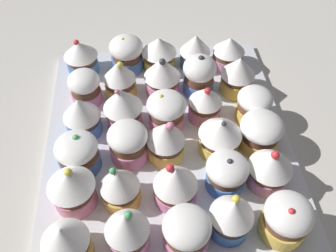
# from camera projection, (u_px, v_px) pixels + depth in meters

# --- Properties ---
(ground_plane) EXTENTS (1.80, 1.80, 0.03)m
(ground_plane) POSITION_uv_depth(u_px,v_px,m) (168.00, 148.00, 0.61)
(ground_plane) COLOR beige
(baking_tray) EXTENTS (0.46, 0.39, 0.01)m
(baking_tray) POSITION_uv_depth(u_px,v_px,m) (168.00, 140.00, 0.59)
(baking_tray) COLOR silver
(baking_tray) RESTS_ON ground_plane
(cupcake_0) EXTENTS (0.06, 0.06, 0.07)m
(cupcake_0) POSITION_uv_depth(u_px,v_px,m) (286.00, 219.00, 0.46)
(cupcake_0) COLOR #EFC651
(cupcake_0) RESTS_ON baking_tray
(cupcake_1) EXTENTS (0.06, 0.06, 0.08)m
(cupcake_1) POSITION_uv_depth(u_px,v_px,m) (271.00, 167.00, 0.50)
(cupcake_1) COLOR pink
(cupcake_1) RESTS_ON baking_tray
(cupcake_2) EXTENTS (0.07, 0.07, 0.06)m
(cupcake_2) POSITION_uv_depth(u_px,v_px,m) (261.00, 132.00, 0.55)
(cupcake_2) COLOR #EFC651
(cupcake_2) RESTS_ON baking_tray
(cupcake_3) EXTENTS (0.06, 0.06, 0.06)m
(cupcake_3) POSITION_uv_depth(u_px,v_px,m) (254.00, 105.00, 0.59)
(cupcake_3) COLOR #EFC651
(cupcake_3) RESTS_ON baking_tray
(cupcake_4) EXTENTS (0.06, 0.06, 0.07)m
(cupcake_4) POSITION_uv_depth(u_px,v_px,m) (238.00, 74.00, 0.63)
(cupcake_4) COLOR #EFC651
(cupcake_4) RESTS_ON baking_tray
(cupcake_5) EXTENTS (0.06, 0.06, 0.06)m
(cupcake_5) POSITION_uv_depth(u_px,v_px,m) (229.00, 52.00, 0.67)
(cupcake_5) COLOR pink
(cupcake_5) RESTS_ON baking_tray
(cupcake_6) EXTENTS (0.06, 0.06, 0.08)m
(cupcake_6) POSITION_uv_depth(u_px,v_px,m) (231.00, 216.00, 0.46)
(cupcake_6) COLOR #477AC6
(cupcake_6) RESTS_ON baking_tray
(cupcake_7) EXTENTS (0.06, 0.06, 0.07)m
(cupcake_7) POSITION_uv_depth(u_px,v_px,m) (226.00, 173.00, 0.50)
(cupcake_7) COLOR #477AC6
(cupcake_7) RESTS_ON baking_tray
(cupcake_8) EXTENTS (0.07, 0.07, 0.07)m
(cupcake_8) POSITION_uv_depth(u_px,v_px,m) (220.00, 135.00, 0.54)
(cupcake_8) COLOR #EFC651
(cupcake_8) RESTS_ON baking_tray
(cupcake_9) EXTENTS (0.05, 0.05, 0.07)m
(cupcake_9) POSITION_uv_depth(u_px,v_px,m) (205.00, 103.00, 0.59)
(cupcake_9) COLOR pink
(cupcake_9) RESTS_ON baking_tray
(cupcake_10) EXTENTS (0.06, 0.06, 0.08)m
(cupcake_10) POSITION_uv_depth(u_px,v_px,m) (199.00, 75.00, 0.62)
(cupcake_10) COLOR #477AC6
(cupcake_10) RESTS_ON baking_tray
(cupcake_11) EXTENTS (0.06, 0.06, 0.07)m
(cupcake_11) POSITION_uv_depth(u_px,v_px,m) (195.00, 51.00, 0.67)
(cupcake_11) COLOR #477AC6
(cupcake_11) RESTS_ON baking_tray
(cupcake_12) EXTENTS (0.06, 0.06, 0.07)m
(cupcake_12) POSITION_uv_depth(u_px,v_px,m) (186.00, 232.00, 0.45)
(cupcake_12) COLOR pink
(cupcake_12) RESTS_ON baking_tray
(cupcake_13) EXTENTS (0.06, 0.06, 0.08)m
(cupcake_13) POSITION_uv_depth(u_px,v_px,m) (174.00, 184.00, 0.49)
(cupcake_13) COLOR pink
(cupcake_13) RESTS_ON baking_tray
(cupcake_14) EXTENTS (0.06, 0.06, 0.08)m
(cupcake_14) POSITION_uv_depth(u_px,v_px,m) (166.00, 139.00, 0.53)
(cupcake_14) COLOR #EFC651
(cupcake_14) RESTS_ON baking_tray
(cupcake_15) EXTENTS (0.06, 0.06, 0.07)m
(cupcake_15) POSITION_uv_depth(u_px,v_px,m) (165.00, 111.00, 0.57)
(cupcake_15) COLOR pink
(cupcake_15) RESTS_ON baking_tray
(cupcake_16) EXTENTS (0.06, 0.06, 0.08)m
(cupcake_16) POSITION_uv_depth(u_px,v_px,m) (161.00, 76.00, 0.62)
(cupcake_16) COLOR pink
(cupcake_16) RESTS_ON baking_tray
(cupcake_17) EXTENTS (0.06, 0.06, 0.07)m
(cupcake_17) POSITION_uv_depth(u_px,v_px,m) (161.00, 52.00, 0.67)
(cupcake_17) COLOR #EFC651
(cupcake_17) RESTS_ON baking_tray
(cupcake_18) EXTENTS (0.06, 0.06, 0.08)m
(cupcake_18) POSITION_uv_depth(u_px,v_px,m) (127.00, 230.00, 0.44)
(cupcake_18) COLOR pink
(cupcake_18) RESTS_ON baking_tray
(cupcake_19) EXTENTS (0.05, 0.05, 0.08)m
(cupcake_19) POSITION_uv_depth(u_px,v_px,m) (120.00, 186.00, 0.49)
(cupcake_19) COLOR #EFC651
(cupcake_19) RESTS_ON baking_tray
(cupcake_20) EXTENTS (0.06, 0.06, 0.07)m
(cupcake_20) POSITION_uv_depth(u_px,v_px,m) (128.00, 142.00, 0.54)
(cupcake_20) COLOR pink
(cupcake_20) RESTS_ON baking_tray
(cupcake_21) EXTENTS (0.06, 0.06, 0.08)m
(cupcake_21) POSITION_uv_depth(u_px,v_px,m) (123.00, 107.00, 0.57)
(cupcake_21) COLOR pink
(cupcake_21) RESTS_ON baking_tray
(cupcake_22) EXTENTS (0.06, 0.06, 0.08)m
(cupcake_22) POSITION_uv_depth(u_px,v_px,m) (120.00, 79.00, 0.62)
(cupcake_22) COLOR #EFC651
(cupcake_22) RESTS_ON baking_tray
(cupcake_23) EXTENTS (0.06, 0.06, 0.07)m
(cupcake_23) POSITION_uv_depth(u_px,v_px,m) (127.00, 53.00, 0.67)
(cupcake_23) COLOR #477AC6
(cupcake_23) RESTS_ON baking_tray
(cupcake_24) EXTENTS (0.06, 0.06, 0.07)m
(cupcake_24) POSITION_uv_depth(u_px,v_px,m) (66.00, 242.00, 0.44)
(cupcake_24) COLOR #EFC651
(cupcake_24) RESTS_ON baking_tray
(cupcake_25) EXTENTS (0.07, 0.07, 0.07)m
(cupcake_25) POSITION_uv_depth(u_px,v_px,m) (72.00, 188.00, 0.48)
(cupcake_25) COLOR pink
(cupcake_25) RESTS_ON baking_tray
(cupcake_26) EXTENTS (0.06, 0.06, 0.07)m
(cupcake_26) POSITION_uv_depth(u_px,v_px,m) (78.00, 153.00, 0.53)
(cupcake_26) COLOR #477AC6
(cupcake_26) RESTS_ON baking_tray
(cupcake_27) EXTENTS (0.06, 0.06, 0.07)m
(cupcake_27) POSITION_uv_depth(u_px,v_px,m) (82.00, 115.00, 0.57)
(cupcake_27) COLOR #477AC6
(cupcake_27) RESTS_ON baking_tray
(cupcake_28) EXTENTS (0.05, 0.05, 0.06)m
(cupcake_28) POSITION_uv_depth(u_px,v_px,m) (85.00, 87.00, 0.61)
(cupcake_28) COLOR pink
(cupcake_28) RESTS_ON baking_tray
(cupcake_29) EXTENTS (0.06, 0.06, 0.07)m
(cupcake_29) POSITION_uv_depth(u_px,v_px,m) (81.00, 57.00, 0.66)
(cupcake_29) COLOR #477AC6
(cupcake_29) RESTS_ON baking_tray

